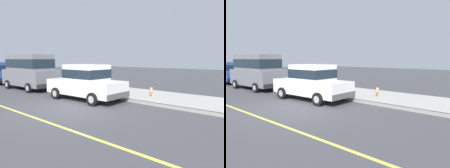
# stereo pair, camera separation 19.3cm
# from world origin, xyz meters

# --- Properties ---
(ground_plane) EXTENTS (80.00, 80.00, 0.00)m
(ground_plane) POSITION_xyz_m (0.00, 0.00, 0.00)
(ground_plane) COLOR #424247
(curb) EXTENTS (0.16, 64.00, 0.14)m
(curb) POSITION_xyz_m (3.20, 0.00, 0.07)
(curb) COLOR gray
(curb) RESTS_ON ground
(sidewalk) EXTENTS (3.60, 64.00, 0.14)m
(sidewalk) POSITION_xyz_m (5.00, 0.00, 0.07)
(sidewalk) COLOR #A8A59E
(sidewalk) RESTS_ON ground
(lane_centre_line) EXTENTS (0.12, 57.60, 0.01)m
(lane_centre_line) POSITION_xyz_m (-1.60, 0.00, 0.00)
(lane_centre_line) COLOR #E0D64C
(lane_centre_line) RESTS_ON ground
(car_white_sedan) EXTENTS (2.16, 4.66, 1.92)m
(car_white_sedan) POSITION_xyz_m (2.09, 1.21, 0.98)
(car_white_sedan) COLOR white
(car_white_sedan) RESTS_ON ground
(car_grey_van) EXTENTS (2.21, 4.94, 2.52)m
(car_grey_van) POSITION_xyz_m (2.14, 7.30, 1.39)
(car_grey_van) COLOR slate
(car_grey_van) RESTS_ON ground
(car_blue_sedan) EXTENTS (2.09, 4.63, 1.92)m
(car_blue_sedan) POSITION_xyz_m (2.16, 12.98, 0.98)
(car_blue_sedan) COLOR #28479E
(car_blue_sedan) RESTS_ON ground
(dog_tan) EXTENTS (0.69, 0.44, 0.49)m
(dog_tan) POSITION_xyz_m (4.67, -1.33, 0.43)
(dog_tan) COLOR tan
(dog_tan) RESTS_ON sidewalk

